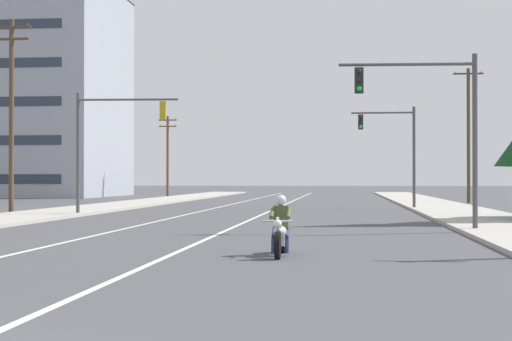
{
  "coord_description": "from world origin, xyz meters",
  "views": [
    {
      "loc": [
        4.4,
        -6.75,
        1.85
      ],
      "look_at": [
        1.16,
        22.13,
        2.16
      ],
      "focal_mm": 54.57,
      "sensor_mm": 36.0,
      "label": 1
    }
  ],
  "objects": [
    {
      "name": "lane_stripe_left",
      "position": [
        -3.65,
        45.0,
        0.0
      ],
      "size": [
        0.16,
        100.0,
        0.01
      ],
      "primitive_type": "cube",
      "color": "beige",
      "rests_on": "ground"
    },
    {
      "name": "traffic_signal_near_left",
      "position": [
        -7.45,
        31.37,
        4.12
      ],
      "size": [
        5.18,
        0.6,
        6.2
      ],
      "color": "#47474C",
      "rests_on": "ground"
    },
    {
      "name": "utility_pole_left_near",
      "position": [
        -13.3,
        33.19,
        5.57
      ],
      "size": [
        2.12,
        0.26,
        10.42
      ],
      "color": "#4C3828",
      "rests_on": "ground"
    },
    {
      "name": "traffic_signal_near_right",
      "position": [
        7.59,
        20.8,
        4.09
      ],
      "size": [
        4.8,
        0.55,
        6.2
      ],
      "color": "#47474C",
      "rests_on": "ground"
    },
    {
      "name": "sidewalk_kerb_left",
      "position": [
        -10.55,
        40.0,
        0.07
      ],
      "size": [
        4.4,
        110.0,
        0.14
      ],
      "primitive_type": "cube",
      "color": "#ADA89E",
      "rests_on": "ground"
    },
    {
      "name": "sidewalk_kerb_right",
      "position": [
        10.55,
        40.0,
        0.07
      ],
      "size": [
        4.4,
        110.0,
        0.14
      ],
      "primitive_type": "cube",
      "color": "#ADA89E",
      "rests_on": "ground"
    },
    {
      "name": "utility_pole_right_far",
      "position": [
        13.97,
        54.23,
        5.39
      ],
      "size": [
        2.27,
        0.26,
        10.33
      ],
      "color": "#4C3828",
      "rests_on": "ground"
    },
    {
      "name": "utility_pole_left_far",
      "position": [
        -13.69,
        72.24,
        4.49
      ],
      "size": [
        1.91,
        0.26,
        8.35
      ],
      "color": "brown",
      "rests_on": "ground"
    },
    {
      "name": "traffic_signal_mid_right",
      "position": [
        7.59,
        40.73,
        4.03
      ],
      "size": [
        3.84,
        0.37,
        6.2
      ],
      "color": "#47474C",
      "rests_on": "ground"
    },
    {
      "name": "lane_stripe_center",
      "position": [
        0.23,
        45.0,
        0.0
      ],
      "size": [
        0.16,
        100.0,
        0.01
      ],
      "primitive_type": "cube",
      "color": "beige",
      "rests_on": "ground"
    },
    {
      "name": "motorcycle_with_rider",
      "position": [
        2.89,
        11.9,
        0.59
      ],
      "size": [
        0.7,
        2.19,
        1.46
      ],
      "color": "black",
      "rests_on": "ground"
    }
  ]
}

